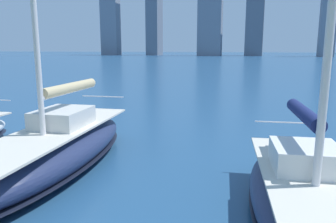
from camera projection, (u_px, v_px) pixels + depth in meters
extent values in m
cube|color=slate|center=(328.00, 19.00, 138.79)|extent=(6.26, 6.07, 31.87)
cube|color=slate|center=(255.00, 24.00, 156.44)|extent=(8.19, 10.37, 29.68)
cube|color=slate|center=(210.00, 14.00, 154.97)|extent=(11.25, 6.05, 39.26)
cube|color=slate|center=(154.00, 2.00, 170.63)|extent=(6.46, 9.52, 54.76)
cube|color=gray|center=(111.00, 25.00, 175.32)|extent=(9.35, 6.03, 31.64)
ellipsoid|color=navy|center=(307.00, 201.00, 7.08)|extent=(3.18, 6.87, 1.05)
ellipsoid|color=black|center=(306.00, 213.00, 7.13)|extent=(3.20, 6.91, 0.10)
cube|color=beige|center=(309.00, 177.00, 6.97)|extent=(2.66, 6.03, 0.06)
cube|color=silver|center=(306.00, 157.00, 7.30)|extent=(1.60, 1.62, 0.55)
cylinder|color=silver|center=(304.00, 119.00, 7.63)|extent=(0.46, 2.78, 0.12)
cylinder|color=navy|center=(304.00, 114.00, 7.61)|extent=(0.63, 2.58, 0.32)
cylinder|color=silver|center=(286.00, 122.00, 9.76)|extent=(1.78, 0.26, 0.04)
ellipsoid|color=navy|center=(56.00, 151.00, 10.19)|extent=(3.10, 8.49, 1.25)
ellipsoid|color=black|center=(57.00, 161.00, 10.26)|extent=(3.11, 8.53, 0.10)
cube|color=beige|center=(55.00, 131.00, 10.07)|extent=(2.58, 7.45, 0.06)
cube|color=silver|center=(63.00, 118.00, 10.49)|extent=(1.59, 1.94, 0.55)
cylinder|color=silver|center=(71.00, 91.00, 10.94)|extent=(0.41, 3.49, 0.12)
cylinder|color=#C6B284|center=(71.00, 88.00, 10.92)|extent=(0.59, 3.23, 0.32)
cylinder|color=silver|center=(103.00, 97.00, 13.56)|extent=(1.80, 0.19, 0.04)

